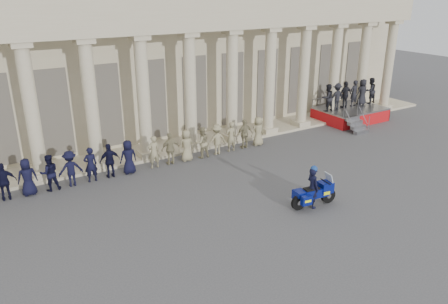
% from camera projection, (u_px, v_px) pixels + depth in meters
% --- Properties ---
extents(ground, '(90.00, 90.00, 0.00)m').
position_uv_depth(ground, '(257.00, 217.00, 17.04)').
color(ground, '#434345').
rests_on(ground, ground).
extents(building, '(40.00, 12.50, 9.00)m').
position_uv_depth(building, '(121.00, 53.00, 27.19)').
color(building, tan).
rests_on(building, ground).
extents(officer_rank, '(20.93, 0.63, 1.66)m').
position_uv_depth(officer_rank, '(68.00, 169.00, 19.36)').
color(officer_rank, black).
rests_on(officer_rank, ground).
extents(reviewing_stand, '(4.85, 4.09, 2.62)m').
position_uv_depth(reviewing_stand, '(349.00, 99.00, 28.82)').
color(reviewing_stand, gray).
rests_on(reviewing_stand, ground).
extents(motorcycle, '(2.10, 0.91, 1.35)m').
position_uv_depth(motorcycle, '(314.00, 193.00, 17.67)').
color(motorcycle, black).
rests_on(motorcycle, ground).
extents(rider, '(0.48, 0.67, 1.81)m').
position_uv_depth(rider, '(313.00, 187.00, 17.51)').
color(rider, black).
rests_on(rider, ground).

